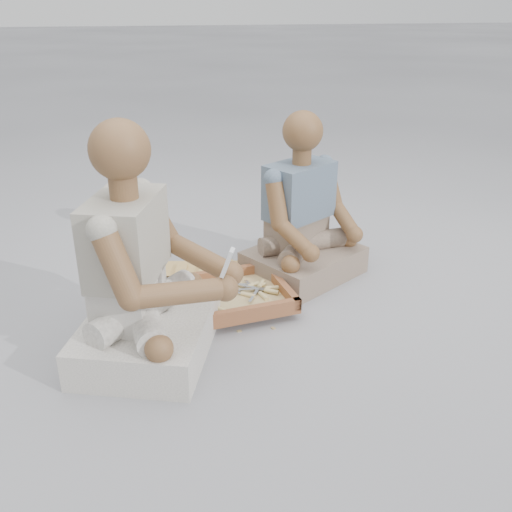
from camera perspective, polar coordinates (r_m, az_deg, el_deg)
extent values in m
plane|color=#97979C|center=(2.57, 2.23, -7.29)|extent=(60.00, 60.00, 0.00)
cube|color=#AF8243|center=(2.97, -6.33, -2.36)|extent=(0.63, 0.48, 0.04)
cube|color=brown|center=(2.71, -2.67, -4.39)|extent=(0.61, 0.51, 0.02)
cube|color=brown|center=(2.86, -3.89, -1.91)|extent=(0.55, 0.11, 0.05)
cube|color=brown|center=(2.52, -1.31, -5.79)|extent=(0.55, 0.11, 0.05)
cube|color=brown|center=(2.77, 2.43, -2.87)|extent=(0.10, 0.44, 0.05)
cube|color=brown|center=(2.64, -8.07, -4.59)|extent=(0.10, 0.44, 0.05)
cube|color=tan|center=(2.70, -2.68, -4.16)|extent=(0.53, 0.44, 0.01)
cube|color=silver|center=(2.74, -0.60, -3.33)|extent=(0.15, 0.03, 0.00)
cylinder|color=tan|center=(2.75, 1.68, -3.20)|extent=(0.07, 0.03, 0.02)
cube|color=silver|center=(2.62, -5.26, -4.78)|extent=(0.12, 0.12, 0.00)
cylinder|color=tan|center=(2.56, -3.34, -5.46)|extent=(0.06, 0.07, 0.02)
cube|color=silver|center=(2.80, -2.00, -2.84)|extent=(0.15, 0.05, 0.00)
cylinder|color=tan|center=(2.80, 0.25, -2.86)|extent=(0.07, 0.04, 0.02)
cube|color=silver|center=(2.73, -2.89, -3.40)|extent=(0.07, 0.14, 0.00)
cylinder|color=tan|center=(2.82, -2.36, -2.37)|extent=(0.05, 0.07, 0.02)
cube|color=silver|center=(2.78, -0.35, -3.08)|extent=(0.06, 0.15, 0.00)
cylinder|color=tan|center=(2.69, 0.74, -4.04)|extent=(0.04, 0.07, 0.02)
cube|color=silver|center=(2.69, -0.16, -3.87)|extent=(0.08, 0.14, 0.00)
cylinder|color=tan|center=(2.79, 0.50, -2.85)|extent=(0.05, 0.07, 0.02)
cube|color=silver|center=(2.75, -2.83, -3.43)|extent=(0.13, 0.10, 0.00)
cylinder|color=tan|center=(2.70, -0.80, -3.93)|extent=(0.07, 0.06, 0.02)
cube|color=silver|center=(2.74, -2.03, -3.58)|extent=(0.14, 0.08, 0.00)
cylinder|color=tan|center=(2.80, -0.26, -2.90)|extent=(0.07, 0.05, 0.02)
cube|color=silver|center=(2.76, -0.53, -3.12)|extent=(0.13, 0.10, 0.00)
cylinder|color=tan|center=(2.72, 1.58, -3.55)|extent=(0.07, 0.06, 0.02)
cube|color=tan|center=(2.55, -1.68, -7.51)|extent=(0.02, 0.02, 0.00)
cube|color=tan|center=(2.72, 1.90, -5.33)|extent=(0.02, 0.02, 0.00)
cube|color=tan|center=(3.10, 2.07, -1.33)|extent=(0.02, 0.02, 0.00)
cube|color=tan|center=(2.86, -6.73, -3.93)|extent=(0.02, 0.02, 0.00)
cube|color=tan|center=(2.71, -7.07, -5.65)|extent=(0.02, 0.02, 0.00)
cube|color=tan|center=(2.51, -4.62, -8.23)|extent=(0.02, 0.02, 0.00)
cube|color=tan|center=(2.84, 0.06, -3.86)|extent=(0.02, 0.02, 0.00)
cube|color=tan|center=(2.73, -0.63, -5.16)|extent=(0.02, 0.02, 0.00)
cube|color=tan|center=(2.68, 1.18, -5.74)|extent=(0.02, 0.02, 0.00)
cube|color=tan|center=(2.97, -2.86, -2.59)|extent=(0.02, 0.02, 0.00)
cube|color=tan|center=(2.71, 4.16, -5.46)|extent=(0.02, 0.02, 0.00)
cube|color=tan|center=(3.04, -4.79, -1.99)|extent=(0.02, 0.02, 0.00)
cube|color=tan|center=(3.07, 1.87, -1.61)|extent=(0.02, 0.02, 0.00)
cube|color=tan|center=(2.57, 1.73, -7.22)|extent=(0.02, 0.02, 0.00)
cube|color=silver|center=(2.42, -10.73, -7.74)|extent=(0.66, 0.74, 0.16)
cube|color=silver|center=(2.35, -12.56, -3.95)|extent=(0.31, 0.39, 0.19)
cube|color=#A79F94|center=(2.24, -12.89, 1.81)|extent=(0.35, 0.44, 0.32)
sphere|color=brown|center=(2.13, -13.48, 10.31)|extent=(0.22, 0.22, 0.22)
sphere|color=brown|center=(2.26, -2.51, -1.76)|extent=(0.10, 0.10, 0.10)
sphere|color=brown|center=(2.15, -3.08, -3.26)|extent=(0.10, 0.10, 0.10)
cube|color=gray|center=(3.03, 4.79, -0.61)|extent=(0.70, 0.66, 0.14)
cube|color=gray|center=(3.00, 4.08, 2.43)|extent=(0.36, 0.32, 0.17)
cube|color=slate|center=(2.92, 4.35, 6.53)|extent=(0.40, 0.36, 0.28)
sphere|color=brown|center=(2.84, 4.70, 12.34)|extent=(0.20, 0.20, 0.20)
sphere|color=brown|center=(2.98, 9.82, 2.14)|extent=(0.09, 0.09, 0.09)
sphere|color=brown|center=(2.73, 5.49, 0.28)|extent=(0.09, 0.09, 0.09)
cube|color=silver|center=(2.10, -2.87, -0.66)|extent=(0.07, 0.06, 0.11)
cube|color=black|center=(2.10, -2.88, -0.41)|extent=(0.03, 0.04, 0.04)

